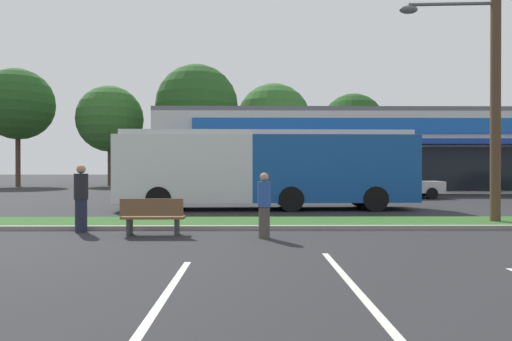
{
  "coord_description": "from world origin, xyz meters",
  "views": [
    {
      "loc": [
        -1.67,
        0.2,
        1.72
      ],
      "look_at": [
        -1.47,
        18.1,
        1.63
      ],
      "focal_mm": 31.77,
      "sensor_mm": 36.0,
      "label": 1
    }
  ],
  "objects_px": {
    "city_bus": "(266,167)",
    "pedestrian_by_pole": "(264,205)",
    "car_3": "(163,185)",
    "pedestrian_mid": "(81,198)",
    "car_1": "(402,185)",
    "bus_stop_bench": "(153,216)",
    "utility_pole": "(490,60)"
  },
  "relations": [
    {
      "from": "car_3",
      "to": "pedestrian_mid",
      "type": "bearing_deg",
      "value": 91.55
    },
    {
      "from": "city_bus",
      "to": "bus_stop_bench",
      "type": "xyz_separation_m",
      "value": [
        -3.15,
        -7.33,
        -1.26
      ]
    },
    {
      "from": "utility_pole",
      "to": "car_3",
      "type": "distance_m",
      "value": 17.51
    },
    {
      "from": "pedestrian_mid",
      "to": "city_bus",
      "type": "bearing_deg",
      "value": -13.93
    },
    {
      "from": "pedestrian_by_pole",
      "to": "car_1",
      "type": "bearing_deg",
      "value": -161.69
    },
    {
      "from": "city_bus",
      "to": "utility_pole",
      "type": "bearing_deg",
      "value": 140.15
    },
    {
      "from": "car_1",
      "to": "car_3",
      "type": "bearing_deg",
      "value": -179.12
    },
    {
      "from": "car_3",
      "to": "bus_stop_bench",
      "type": "bearing_deg",
      "value": 99.85
    },
    {
      "from": "car_3",
      "to": "pedestrian_mid",
      "type": "xyz_separation_m",
      "value": [
        0.36,
        -13.27,
        0.17
      ]
    },
    {
      "from": "car_3",
      "to": "pedestrian_mid",
      "type": "distance_m",
      "value": 13.28
    },
    {
      "from": "car_1",
      "to": "pedestrian_by_pole",
      "type": "xyz_separation_m",
      "value": [
        -8.31,
        -14.57,
        0.04
      ]
    },
    {
      "from": "utility_pole",
      "to": "pedestrian_by_pole",
      "type": "xyz_separation_m",
      "value": [
        -6.93,
        -2.53,
        -4.19
      ]
    },
    {
      "from": "city_bus",
      "to": "pedestrian_mid",
      "type": "distance_m",
      "value": 8.54
    },
    {
      "from": "pedestrian_mid",
      "to": "car_1",
      "type": "bearing_deg",
      "value": -20.62
    },
    {
      "from": "pedestrian_by_pole",
      "to": "bus_stop_bench",
      "type": "bearing_deg",
      "value": -51.67
    },
    {
      "from": "car_1",
      "to": "pedestrian_by_pole",
      "type": "height_order",
      "value": "pedestrian_by_pole"
    },
    {
      "from": "city_bus",
      "to": "pedestrian_by_pole",
      "type": "xyz_separation_m",
      "value": [
        -0.31,
        -7.81,
        -0.96
      ]
    },
    {
      "from": "car_1",
      "to": "pedestrian_by_pole",
      "type": "distance_m",
      "value": 16.78
    },
    {
      "from": "pedestrian_by_pole",
      "to": "utility_pole",
      "type": "bearing_deg",
      "value": 158.06
    },
    {
      "from": "city_bus",
      "to": "pedestrian_by_pole",
      "type": "relative_size",
      "value": 7.62
    },
    {
      "from": "car_1",
      "to": "car_3",
      "type": "distance_m",
      "value": 13.57
    },
    {
      "from": "utility_pole",
      "to": "pedestrian_mid",
      "type": "bearing_deg",
      "value": -173.07
    },
    {
      "from": "city_bus",
      "to": "pedestrian_mid",
      "type": "bearing_deg",
      "value": 50.99
    },
    {
      "from": "utility_pole",
      "to": "car_3",
      "type": "height_order",
      "value": "utility_pole"
    },
    {
      "from": "bus_stop_bench",
      "to": "pedestrian_mid",
      "type": "relative_size",
      "value": 0.88
    },
    {
      "from": "bus_stop_bench",
      "to": "car_3",
      "type": "bearing_deg",
      "value": -80.15
    },
    {
      "from": "bus_stop_bench",
      "to": "city_bus",
      "type": "bearing_deg",
      "value": -113.25
    },
    {
      "from": "utility_pole",
      "to": "bus_stop_bench",
      "type": "height_order",
      "value": "utility_pole"
    },
    {
      "from": "pedestrian_by_pole",
      "to": "pedestrian_mid",
      "type": "distance_m",
      "value": 5.01
    },
    {
      "from": "city_bus",
      "to": "pedestrian_by_pole",
      "type": "height_order",
      "value": "city_bus"
    },
    {
      "from": "city_bus",
      "to": "pedestrian_mid",
      "type": "relative_size",
      "value": 6.76
    },
    {
      "from": "pedestrian_by_pole",
      "to": "car_3",
      "type": "bearing_deg",
      "value": -111.89
    }
  ]
}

